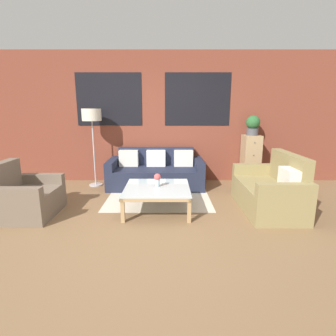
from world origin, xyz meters
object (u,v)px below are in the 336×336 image
object	(u,v)px
settee_vintage	(269,191)
armchair_corner	(24,198)
drawer_cabinet	(249,160)
floor_lamp	(90,119)
coffee_table	(156,190)
flower_vase	(156,179)
couch_dark	(155,173)
potted_plant	(251,125)

from	to	relation	value
settee_vintage	armchair_corner	size ratio (longest dim) A/B	1.58
settee_vintage	drawer_cabinet	size ratio (longest dim) A/B	1.35
settee_vintage	floor_lamp	world-z (taller)	floor_lamp
coffee_table	flower_vase	xyz separation A→B (m)	(0.00, 0.04, 0.18)
couch_dark	coffee_table	size ratio (longest dim) A/B	1.90
couch_dark	drawer_cabinet	world-z (taller)	drawer_cabinet
drawer_cabinet	floor_lamp	bearing A→B (deg)	-177.44
armchair_corner	potted_plant	xyz separation A→B (m)	(3.95, 1.78, 1.00)
armchair_corner	couch_dark	bearing A→B (deg)	39.41
floor_lamp	flower_vase	distance (m)	2.15
flower_vase	drawer_cabinet	bearing A→B (deg)	37.93
couch_dark	potted_plant	distance (m)	2.28
settee_vintage	floor_lamp	bearing A→B (deg)	156.45
armchair_corner	flower_vase	world-z (taller)	armchair_corner
drawer_cabinet	potted_plant	distance (m)	0.74
armchair_corner	flower_vase	distance (m)	2.03
flower_vase	floor_lamp	bearing A→B (deg)	135.19
potted_plant	flower_vase	size ratio (longest dim) A/B	1.93
coffee_table	floor_lamp	bearing A→B (deg)	134.28
settee_vintage	floor_lamp	size ratio (longest dim) A/B	0.89
armchair_corner	floor_lamp	size ratio (longest dim) A/B	0.56
couch_dark	drawer_cabinet	xyz separation A→B (m)	(2.04, 0.21, 0.24)
coffee_table	armchair_corner	bearing A→B (deg)	-173.91
couch_dark	drawer_cabinet	distance (m)	2.07
coffee_table	drawer_cabinet	distance (m)	2.51
settee_vintage	flower_vase	distance (m)	1.83
coffee_table	potted_plant	bearing A→B (deg)	38.60
drawer_cabinet	potted_plant	xyz separation A→B (m)	(0.00, 0.00, 0.74)
armchair_corner	floor_lamp	distance (m)	2.07
floor_lamp	potted_plant	distance (m)	3.34
coffee_table	flower_vase	world-z (taller)	flower_vase
settee_vintage	drawer_cabinet	world-z (taller)	drawer_cabinet
armchair_corner	coffee_table	world-z (taller)	armchair_corner
couch_dark	flower_vase	distance (m)	1.34
drawer_cabinet	settee_vintage	bearing A→B (deg)	-94.99
coffee_table	flower_vase	bearing A→B (deg)	84.08
coffee_table	floor_lamp	xyz separation A→B (m)	(-1.38, 1.41, 1.07)
couch_dark	coffee_table	xyz separation A→B (m)	(0.08, -1.36, 0.05)
settee_vintage	armchair_corner	xyz separation A→B (m)	(-3.82, -0.23, -0.03)
couch_dark	floor_lamp	world-z (taller)	floor_lamp
floor_lamp	drawer_cabinet	distance (m)	3.45
armchair_corner	potted_plant	distance (m)	4.45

